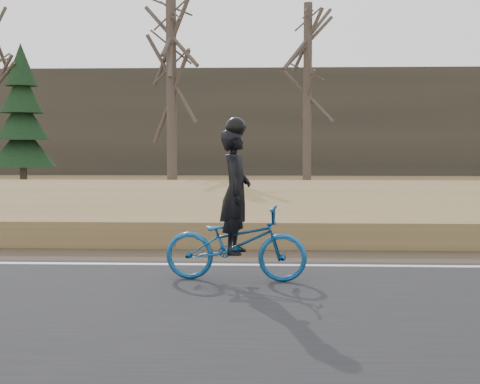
{
  "coord_description": "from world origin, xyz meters",
  "views": [
    {
      "loc": [
        2.27,
        -9.34,
        1.83
      ],
      "look_at": [
        1.87,
        0.5,
        1.1
      ],
      "focal_mm": 50.0,
      "sensor_mm": 36.0,
      "label": 1
    }
  ],
  "objects": [
    {
      "name": "ground",
      "position": [
        0.0,
        0.0,
        0.0
      ],
      "size": [
        120.0,
        120.0,
        0.0
      ],
      "primitive_type": "plane",
      "color": "#906C49",
      "rests_on": "ground"
    },
    {
      "name": "road",
      "position": [
        0.0,
        -2.5,
        0.03
      ],
      "size": [
        120.0,
        6.0,
        0.06
      ],
      "primitive_type": "cube",
      "color": "black",
      "rests_on": "ground"
    },
    {
      "name": "edge_line",
      "position": [
        0.0,
        0.2,
        0.07
      ],
      "size": [
        120.0,
        0.12,
        0.01
      ],
      "primitive_type": "cube",
      "color": "silver",
      "rests_on": "road"
    },
    {
      "name": "shoulder",
      "position": [
        0.0,
        1.2,
        0.02
      ],
      "size": [
        120.0,
        1.6,
        0.04
      ],
      "primitive_type": "cube",
      "color": "#473A2B",
      "rests_on": "ground"
    },
    {
      "name": "embankment",
      "position": [
        0.0,
        4.2,
        0.22
      ],
      "size": [
        120.0,
        5.0,
        0.44
      ],
      "primitive_type": "cube",
      "color": "#906C49",
      "rests_on": "ground"
    },
    {
      "name": "ballast",
      "position": [
        0.0,
        8.0,
        0.23
      ],
      "size": [
        120.0,
        3.0,
        0.45
      ],
      "primitive_type": "cube",
      "color": "slate",
      "rests_on": "ground"
    },
    {
      "name": "railroad",
      "position": [
        0.0,
        8.0,
        0.53
      ],
      "size": [
        120.0,
        2.4,
        0.29
      ],
      "color": "black",
      "rests_on": "ballast"
    },
    {
      "name": "treeline_backdrop",
      "position": [
        0.0,
        30.0,
        3.0
      ],
      "size": [
        120.0,
        4.0,
        6.0
      ],
      "primitive_type": "cube",
      "color": "#383328",
      "rests_on": "ground"
    },
    {
      "name": "cyclist",
      "position": [
        1.87,
        -0.86,
        0.72
      ],
      "size": [
        1.88,
        0.82,
        2.09
      ],
      "rotation": [
        0.0,
        0.0,
        1.47
      ],
      "color": "navy",
      "rests_on": "road"
    },
    {
      "name": "bare_tree_near_left",
      "position": [
        -1.04,
        13.77,
        3.41
      ],
      "size": [
        0.36,
        0.36,
        6.82
      ],
      "primitive_type": "cylinder",
      "color": "#50423A",
      "rests_on": "ground"
    },
    {
      "name": "bare_tree_center",
      "position": [
        3.89,
        18.06,
        3.73
      ],
      "size": [
        0.36,
        0.36,
        7.45
      ],
      "primitive_type": "cylinder",
      "color": "#50423A",
      "rests_on": "ground"
    },
    {
      "name": "conifer",
      "position": [
        -7.55,
        17.15,
        2.74
      ],
      "size": [
        2.6,
        2.6,
        5.8
      ],
      "color": "#50423A",
      "rests_on": "ground"
    }
  ]
}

